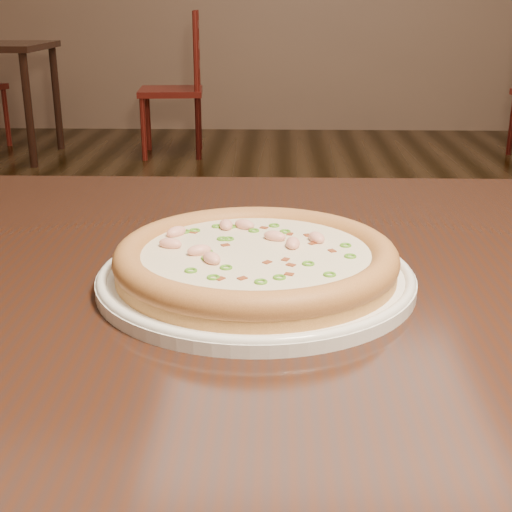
{
  "coord_description": "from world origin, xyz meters",
  "views": [
    {
      "loc": [
        -0.29,
        -1.42,
        1.01
      ],
      "look_at": [
        -0.31,
        -0.77,
        0.78
      ],
      "focal_mm": 50.0,
      "sensor_mm": 36.0,
      "label": 1
    }
  ],
  "objects_px": {
    "hero_table": "(367,353)",
    "chair_b": "(179,90)",
    "plate": "(256,276)",
    "pizza": "(256,259)"
  },
  "relations": [
    {
      "from": "plate",
      "to": "pizza",
      "type": "height_order",
      "value": "pizza"
    },
    {
      "from": "hero_table",
      "to": "chair_b",
      "type": "xyz_separation_m",
      "value": [
        -0.77,
        4.19,
        -0.21
      ]
    },
    {
      "from": "plate",
      "to": "pizza",
      "type": "bearing_deg",
      "value": 128.18
    },
    {
      "from": "pizza",
      "to": "chair_b",
      "type": "height_order",
      "value": "chair_b"
    },
    {
      "from": "hero_table",
      "to": "plate",
      "type": "distance_m",
      "value": 0.17
    },
    {
      "from": "chair_b",
      "to": "hero_table",
      "type": "bearing_deg",
      "value": -79.64
    },
    {
      "from": "hero_table",
      "to": "chair_b",
      "type": "relative_size",
      "value": 1.26
    },
    {
      "from": "hero_table",
      "to": "pizza",
      "type": "xyz_separation_m",
      "value": [
        -0.12,
        -0.05,
        0.13
      ]
    },
    {
      "from": "hero_table",
      "to": "chair_b",
      "type": "height_order",
      "value": "chair_b"
    },
    {
      "from": "hero_table",
      "to": "chair_b",
      "type": "bearing_deg",
      "value": 100.36
    }
  ]
}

